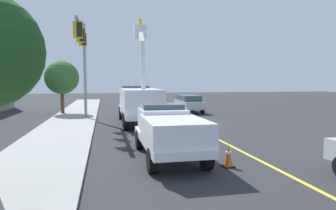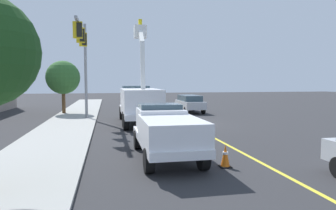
{
  "view_description": "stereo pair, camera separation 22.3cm",
  "coord_description": "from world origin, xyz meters",
  "px_view_note": "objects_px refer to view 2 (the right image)",
  "views": [
    {
      "loc": [
        -20.62,
        5.83,
        3.04
      ],
      "look_at": [
        -0.11,
        1.47,
        1.4
      ],
      "focal_mm": 32.16,
      "sensor_mm": 36.0,
      "label": 1
    },
    {
      "loc": [
        -20.66,
        5.61,
        3.04
      ],
      "look_at": [
        -0.11,
        1.47,
        1.4
      ],
      "focal_mm": 32.16,
      "sensor_mm": 36.0,
      "label": 2
    }
  ],
  "objects_px": {
    "utility_bucket_truck": "(139,101)",
    "traffic_cone_leading": "(225,156)",
    "passing_minivan": "(190,103)",
    "traffic_cone_trailing": "(159,113)",
    "traffic_cone_mid_front": "(192,130)",
    "traffic_signal_mast": "(83,50)",
    "traffic_cone_mid_rear": "(171,120)",
    "service_pickup_truck": "(166,130)"
  },
  "relations": [
    {
      "from": "utility_bucket_truck",
      "to": "service_pickup_truck",
      "type": "height_order",
      "value": "utility_bucket_truck"
    },
    {
      "from": "traffic_cone_mid_front",
      "to": "traffic_signal_mast",
      "type": "height_order",
      "value": "traffic_signal_mast"
    },
    {
      "from": "passing_minivan",
      "to": "traffic_cone_mid_front",
      "type": "bearing_deg",
      "value": 165.04
    },
    {
      "from": "passing_minivan",
      "to": "traffic_cone_mid_rear",
      "type": "xyz_separation_m",
      "value": [
        -8.15,
        3.59,
        -0.59
      ]
    },
    {
      "from": "traffic_signal_mast",
      "to": "traffic_cone_mid_front",
      "type": "bearing_deg",
      "value": -140.27
    },
    {
      "from": "traffic_cone_mid_front",
      "to": "traffic_cone_trailing",
      "type": "relative_size",
      "value": 1.12
    },
    {
      "from": "traffic_cone_mid_rear",
      "to": "utility_bucket_truck",
      "type": "bearing_deg",
      "value": 57.36
    },
    {
      "from": "traffic_cone_mid_rear",
      "to": "traffic_cone_trailing",
      "type": "bearing_deg",
      "value": 0.14
    },
    {
      "from": "traffic_cone_trailing",
      "to": "traffic_signal_mast",
      "type": "relative_size",
      "value": 0.1
    },
    {
      "from": "traffic_cone_leading",
      "to": "traffic_cone_mid_rear",
      "type": "distance_m",
      "value": 10.52
    },
    {
      "from": "service_pickup_truck",
      "to": "utility_bucket_truck",
      "type": "bearing_deg",
      "value": 0.09
    },
    {
      "from": "traffic_cone_leading",
      "to": "traffic_cone_trailing",
      "type": "height_order",
      "value": "traffic_cone_leading"
    },
    {
      "from": "utility_bucket_truck",
      "to": "traffic_signal_mast",
      "type": "bearing_deg",
      "value": 75.57
    },
    {
      "from": "utility_bucket_truck",
      "to": "traffic_cone_trailing",
      "type": "relative_size",
      "value": 10.83
    },
    {
      "from": "traffic_cone_mid_rear",
      "to": "traffic_signal_mast",
      "type": "xyz_separation_m",
      "value": [
        2.36,
        6.02,
        4.91
      ]
    },
    {
      "from": "passing_minivan",
      "to": "traffic_cone_leading",
      "type": "distance_m",
      "value": 19.08
    },
    {
      "from": "service_pickup_truck",
      "to": "traffic_cone_mid_rear",
      "type": "xyz_separation_m",
      "value": [
        8.86,
        -2.1,
        -0.74
      ]
    },
    {
      "from": "service_pickup_truck",
      "to": "traffic_cone_leading",
      "type": "relative_size",
      "value": 6.79
    },
    {
      "from": "passing_minivan",
      "to": "traffic_cone_trailing",
      "type": "relative_size",
      "value": 6.34
    },
    {
      "from": "utility_bucket_truck",
      "to": "traffic_cone_mid_rear",
      "type": "distance_m",
      "value": 2.8
    },
    {
      "from": "utility_bucket_truck",
      "to": "traffic_cone_mid_rear",
      "type": "relative_size",
      "value": 10.54
    },
    {
      "from": "service_pickup_truck",
      "to": "traffic_cone_mid_rear",
      "type": "relative_size",
      "value": 7.2
    },
    {
      "from": "utility_bucket_truck",
      "to": "service_pickup_truck",
      "type": "xyz_separation_m",
      "value": [
        -10.22,
        -0.02,
        -0.51
      ]
    },
    {
      "from": "utility_bucket_truck",
      "to": "traffic_cone_leading",
      "type": "xyz_separation_m",
      "value": [
        -11.88,
        -1.84,
        -1.22
      ]
    },
    {
      "from": "service_pickup_truck",
      "to": "traffic_cone_mid_front",
      "type": "xyz_separation_m",
      "value": [
        3.88,
        -2.18,
        -0.7
      ]
    },
    {
      "from": "utility_bucket_truck",
      "to": "traffic_cone_trailing",
      "type": "height_order",
      "value": "utility_bucket_truck"
    },
    {
      "from": "traffic_cone_leading",
      "to": "traffic_cone_mid_front",
      "type": "height_order",
      "value": "traffic_cone_mid_front"
    },
    {
      "from": "utility_bucket_truck",
      "to": "traffic_cone_trailing",
      "type": "distance_m",
      "value": 4.29
    },
    {
      "from": "passing_minivan",
      "to": "traffic_cone_trailing",
      "type": "height_order",
      "value": "passing_minivan"
    },
    {
      "from": "service_pickup_truck",
      "to": "traffic_signal_mast",
      "type": "bearing_deg",
      "value": 19.28
    },
    {
      "from": "traffic_cone_leading",
      "to": "traffic_cone_mid_rear",
      "type": "bearing_deg",
      "value": -1.52
    },
    {
      "from": "service_pickup_truck",
      "to": "traffic_cone_mid_front",
      "type": "relative_size",
      "value": 6.63
    },
    {
      "from": "traffic_cone_mid_front",
      "to": "traffic_signal_mast",
      "type": "bearing_deg",
      "value": 39.73
    },
    {
      "from": "traffic_signal_mast",
      "to": "traffic_cone_mid_rear",
      "type": "bearing_deg",
      "value": -111.4
    },
    {
      "from": "passing_minivan",
      "to": "traffic_cone_mid_rear",
      "type": "bearing_deg",
      "value": 156.22
    },
    {
      "from": "service_pickup_truck",
      "to": "traffic_signal_mast",
      "type": "xyz_separation_m",
      "value": [
        11.23,
        3.93,
        4.18
      ]
    },
    {
      "from": "traffic_cone_leading",
      "to": "traffic_cone_trailing",
      "type": "relative_size",
      "value": 1.09
    },
    {
      "from": "service_pickup_truck",
      "to": "traffic_cone_mid_front",
      "type": "height_order",
      "value": "service_pickup_truck"
    },
    {
      "from": "traffic_cone_mid_front",
      "to": "traffic_signal_mast",
      "type": "xyz_separation_m",
      "value": [
        7.35,
        6.11,
        4.88
      ]
    },
    {
      "from": "traffic_cone_mid_rear",
      "to": "traffic_cone_leading",
      "type": "bearing_deg",
      "value": 178.48
    },
    {
      "from": "utility_bucket_truck",
      "to": "traffic_cone_mid_rear",
      "type": "height_order",
      "value": "utility_bucket_truck"
    },
    {
      "from": "utility_bucket_truck",
      "to": "traffic_cone_mid_front",
      "type": "relative_size",
      "value": 9.71
    }
  ]
}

